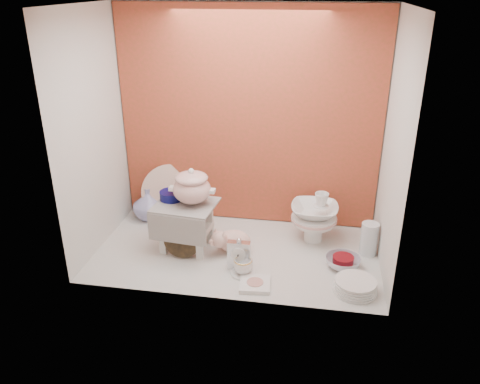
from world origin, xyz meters
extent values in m
plane|color=silver|center=(0.00, 0.00, 0.00)|extent=(1.80, 1.80, 0.00)
cube|color=#BE3E2F|center=(0.00, 0.50, 0.75)|extent=(1.80, 0.06, 1.50)
cube|color=silver|center=(-0.90, 0.00, 0.75)|extent=(0.06, 1.00, 1.50)
cube|color=silver|center=(0.90, 0.00, 0.75)|extent=(0.06, 1.00, 1.50)
cube|color=white|center=(0.00, 0.00, 1.50)|extent=(1.80, 1.00, 0.06)
cylinder|color=#0A0B4B|center=(-0.44, 0.06, 0.34)|extent=(0.20, 0.20, 0.06)
imported|color=white|center=(-0.72, 0.37, 0.12)|extent=(0.30, 0.30, 0.24)
cube|color=silver|center=(0.05, -0.18, 0.10)|extent=(0.14, 0.05, 0.20)
ellipsoid|color=beige|center=(-0.01, 0.00, 0.08)|extent=(0.31, 0.24, 0.16)
cylinder|color=white|center=(0.08, -0.24, 0.01)|extent=(0.20, 0.20, 0.01)
imported|color=white|center=(0.08, -0.24, 0.06)|extent=(0.13, 0.13, 0.09)
cube|color=white|center=(0.17, -0.35, 0.01)|extent=(0.19, 0.19, 0.02)
cylinder|color=white|center=(0.74, -0.31, 0.04)|extent=(0.31, 0.31, 0.07)
imported|color=silver|center=(0.67, -0.06, 0.03)|extent=(0.23, 0.23, 0.07)
cylinder|color=silver|center=(0.84, 0.12, 0.11)|extent=(0.13, 0.13, 0.22)
camera|label=1|loc=(0.47, -2.64, 1.62)|focal=35.86mm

